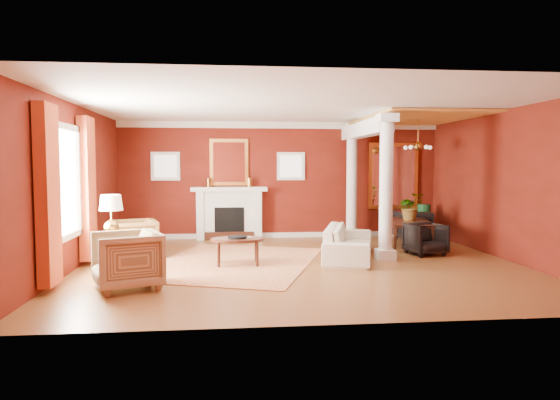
{
  "coord_description": "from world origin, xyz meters",
  "views": [
    {
      "loc": [
        -1.31,
        -9.0,
        1.83
      ],
      "look_at": [
        -0.32,
        0.61,
        1.15
      ],
      "focal_mm": 32.0,
      "sensor_mm": 36.0,
      "label": 1
    }
  ],
  "objects": [
    {
      "name": "side_table",
      "position": [
        -3.29,
        -0.37,
        0.87
      ],
      "size": [
        0.53,
        0.53,
        1.33
      ],
      "rotation": [
        0.0,
        0.0,
        0.22
      ],
      "color": "black",
      "rests_on": "ground"
    },
    {
      "name": "ground",
      "position": [
        0.0,
        0.0,
        0.0
      ],
      "size": [
        8.0,
        8.0,
        0.0
      ],
      "primitive_type": "plane",
      "color": "brown",
      "rests_on": "ground"
    },
    {
      "name": "armchair_stripe",
      "position": [
        -2.81,
        -1.53,
        0.47
      ],
      "size": [
        1.13,
        1.16,
        0.94
      ],
      "primitive_type": "imported",
      "rotation": [
        0.0,
        0.0,
        -1.2
      ],
      "color": "tan",
      "rests_on": "ground"
    },
    {
      "name": "dining_chair_near",
      "position": [
        2.68,
        0.72,
        0.35
      ],
      "size": [
        0.79,
        0.76,
        0.71
      ],
      "primitive_type": "imported",
      "rotation": [
        0.0,
        0.0,
        0.18
      ],
      "color": "black",
      "rests_on": "ground"
    },
    {
      "name": "dining_chair_far",
      "position": [
        3.13,
        2.67,
        0.4
      ],
      "size": [
        0.8,
        0.75,
        0.8
      ],
      "primitive_type": "imported",
      "rotation": [
        0.0,
        0.0,
        3.11
      ],
      "color": "black",
      "rests_on": "ground"
    },
    {
      "name": "potted_plant",
      "position": [
        2.74,
        1.77,
        1.17
      ],
      "size": [
        0.58,
        0.64,
        0.48
      ],
      "primitive_type": "imported",
      "rotation": [
        0.0,
        0.0,
        0.03
      ],
      "color": "#26591E",
      "rests_on": "dining_table"
    },
    {
      "name": "crown_trim",
      "position": [
        0.0,
        3.46,
        2.82
      ],
      "size": [
        8.0,
        0.08,
        0.16
      ],
      "primitive_type": "cube",
      "color": "silver",
      "rests_on": "room_shell"
    },
    {
      "name": "room_shell",
      "position": [
        0.0,
        0.0,
        2.02
      ],
      "size": [
        8.04,
        7.04,
        2.92
      ],
      "color": "maroon",
      "rests_on": "ground"
    },
    {
      "name": "fireplace",
      "position": [
        -1.3,
        3.32,
        0.65
      ],
      "size": [
        1.85,
        0.42,
        1.29
      ],
      "color": "silver",
      "rests_on": "ground"
    },
    {
      "name": "header_beam",
      "position": [
        1.7,
        1.9,
        2.62
      ],
      "size": [
        0.3,
        3.2,
        0.32
      ],
      "primitive_type": "cube",
      "color": "silver",
      "rests_on": "column_front"
    },
    {
      "name": "coffee_book",
      "position": [
        -1.08,
        0.02,
        0.6
      ],
      "size": [
        0.14,
        0.1,
        0.21
      ],
      "primitive_type": "imported",
      "rotation": [
        0.0,
        0.0,
        0.59
      ],
      "color": "black",
      "rests_on": "coffee_table"
    },
    {
      "name": "green_urn",
      "position": [
        3.5,
        2.86,
        0.34
      ],
      "size": [
        0.36,
        0.36,
        0.87
      ],
      "color": "#15421F",
      "rests_on": "ground"
    },
    {
      "name": "sofa",
      "position": [
        1.02,
        0.48,
        0.43
      ],
      "size": [
        1.23,
        2.27,
        0.85
      ],
      "primitive_type": "imported",
      "rotation": [
        0.0,
        0.0,
        1.28
      ],
      "color": "beige",
      "rests_on": "ground"
    },
    {
      "name": "dining_table",
      "position": [
        2.71,
        1.72,
        0.47
      ],
      "size": [
        0.9,
        1.75,
        0.93
      ],
      "primitive_type": "imported",
      "rotation": [
        0.0,
        0.0,
        1.38
      ],
      "color": "black",
      "rests_on": "ground"
    },
    {
      "name": "coffee_table",
      "position": [
        -1.15,
        0.05,
        0.45
      ],
      "size": [
        0.99,
        0.99,
        0.5
      ],
      "rotation": [
        0.0,
        0.0,
        -0.09
      ],
      "color": "black",
      "rests_on": "ground"
    },
    {
      "name": "left_window",
      "position": [
        -3.89,
        -0.6,
        1.42
      ],
      "size": [
        0.21,
        2.55,
        2.6
      ],
      "color": "white",
      "rests_on": "room_shell"
    },
    {
      "name": "flank_window_right",
      "position": [
        0.25,
        3.46,
        1.8
      ],
      "size": [
        0.7,
        0.07,
        0.7
      ],
      "color": "silver",
      "rests_on": "room_shell"
    },
    {
      "name": "column_back",
      "position": [
        1.7,
        3.0,
        1.43
      ],
      "size": [
        0.36,
        0.36,
        2.8
      ],
      "color": "silver",
      "rests_on": "ground"
    },
    {
      "name": "amber_ceiling",
      "position": [
        2.85,
        1.75,
        2.87
      ],
      "size": [
        2.3,
        3.4,
        0.04
      ],
      "primitive_type": "cube",
      "color": "gold",
      "rests_on": "room_shell"
    },
    {
      "name": "chandelier",
      "position": [
        2.9,
        1.8,
        2.25
      ],
      "size": [
        0.6,
        0.62,
        0.75
      ],
      "color": "#AE8336",
      "rests_on": "room_shell"
    },
    {
      "name": "overmantel_mirror",
      "position": [
        -1.3,
        3.45,
        1.9
      ],
      "size": [
        0.95,
        0.07,
        1.15
      ],
      "color": "#EBA445",
      "rests_on": "fireplace"
    },
    {
      "name": "base_trim",
      "position": [
        0.0,
        3.46,
        0.06
      ],
      "size": [
        8.0,
        0.08,
        0.12
      ],
      "primitive_type": "cube",
      "color": "silver",
      "rests_on": "ground"
    },
    {
      "name": "flank_window_left",
      "position": [
        -2.85,
        3.46,
        1.8
      ],
      "size": [
        0.7,
        0.07,
        0.7
      ],
      "color": "silver",
      "rests_on": "room_shell"
    },
    {
      "name": "column_front",
      "position": [
        1.7,
        0.3,
        1.43
      ],
      "size": [
        0.36,
        0.36,
        2.8
      ],
      "color": "silver",
      "rests_on": "ground"
    },
    {
      "name": "dining_mirror",
      "position": [
        2.9,
        3.45,
        1.55
      ],
      "size": [
        1.3,
        0.07,
        1.7
      ],
      "color": "#EBA445",
      "rests_on": "room_shell"
    },
    {
      "name": "rug",
      "position": [
        -1.24,
        0.26,
        0.01
      ],
      "size": [
        3.89,
        4.47,
        0.02
      ],
      "primitive_type": "cube",
      "rotation": [
        0.0,
        0.0,
        -0.33
      ],
      "color": "maroon",
      "rests_on": "ground"
    },
    {
      "name": "armchair_leopard",
      "position": [
        -3.16,
        0.97,
        0.42
      ],
      "size": [
        0.96,
        1.0,
        0.84
      ],
      "primitive_type": "imported",
      "rotation": [
        0.0,
        0.0,
        -1.29
      ],
      "color": "black",
      "rests_on": "ground"
    }
  ]
}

